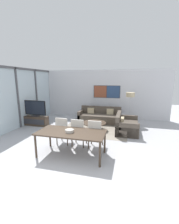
% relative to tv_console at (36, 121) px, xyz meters
% --- Properties ---
extents(ground_plane, '(24.00, 24.00, 0.00)m').
position_rel_tv_console_xyz_m(ground_plane, '(2.82, -3.41, -0.23)').
color(ground_plane, '#B2B2B7').
extents(wall_back, '(7.76, 0.09, 2.80)m').
position_rel_tv_console_xyz_m(wall_back, '(2.83, 2.48, 1.17)').
color(wall_back, silver).
rests_on(wall_back, ground_plane).
extents(window_wall_left, '(0.07, 5.89, 2.80)m').
position_rel_tv_console_xyz_m(window_wall_left, '(-0.56, -0.46, 1.30)').
color(window_wall_left, silver).
rests_on(window_wall_left, ground_plane).
extents(area_rug, '(2.95, 2.01, 0.01)m').
position_rel_tv_console_xyz_m(area_rug, '(2.98, 0.03, -0.23)').
color(area_rug, gray).
rests_on(area_rug, ground_plane).
extents(tv_console, '(1.23, 0.39, 0.46)m').
position_rel_tv_console_xyz_m(tv_console, '(0.00, 0.00, 0.00)').
color(tv_console, '#423326').
rests_on(tv_console, ground_plane).
extents(television, '(1.14, 0.20, 0.79)m').
position_rel_tv_console_xyz_m(television, '(-0.00, 0.00, 0.62)').
color(television, '#2D2D33').
rests_on(television, tv_console).
extents(sofa_main, '(2.21, 0.92, 0.81)m').
position_rel_tv_console_xyz_m(sofa_main, '(2.98, 1.41, 0.04)').
color(sofa_main, '#51473D').
rests_on(sofa_main, ground_plane).
extents(sofa_side, '(0.92, 1.48, 0.81)m').
position_rel_tv_console_xyz_m(sofa_side, '(4.34, 0.10, 0.04)').
color(sofa_side, '#51473D').
rests_on(sofa_side, ground_plane).
extents(coffee_table, '(1.07, 1.07, 0.35)m').
position_rel_tv_console_xyz_m(coffee_table, '(2.98, 0.03, 0.03)').
color(coffee_table, '#423326').
rests_on(coffee_table, ground_plane).
extents(dining_table, '(2.00, 0.94, 0.75)m').
position_rel_tv_console_xyz_m(dining_table, '(2.83, -2.42, 0.45)').
color(dining_table, '#423326').
rests_on(dining_table, ground_plane).
extents(dining_chair_left, '(0.46, 0.46, 0.97)m').
position_rel_tv_console_xyz_m(dining_chair_left, '(2.25, -1.71, 0.31)').
color(dining_chair_left, beige).
rests_on(dining_chair_left, ground_plane).
extents(dining_chair_centre, '(0.46, 0.46, 0.97)m').
position_rel_tv_console_xyz_m(dining_chair_centre, '(2.83, -1.76, 0.31)').
color(dining_chair_centre, beige).
rests_on(dining_chair_centre, ground_plane).
extents(dining_chair_right, '(0.46, 0.46, 0.97)m').
position_rel_tv_console_xyz_m(dining_chair_right, '(3.42, -1.77, 0.31)').
color(dining_chair_right, beige).
rests_on(dining_chair_right, ground_plane).
extents(fruit_bowl, '(0.26, 0.26, 0.08)m').
position_rel_tv_console_xyz_m(fruit_bowl, '(2.80, -2.47, 0.56)').
color(fruit_bowl, '#B7B2A8').
rests_on(fruit_bowl, dining_table).
extents(floor_lamp, '(0.43, 0.43, 1.61)m').
position_rel_tv_console_xyz_m(floor_lamp, '(4.51, 1.49, 1.18)').
color(floor_lamp, '#2D2D33').
rests_on(floor_lamp, ground_plane).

